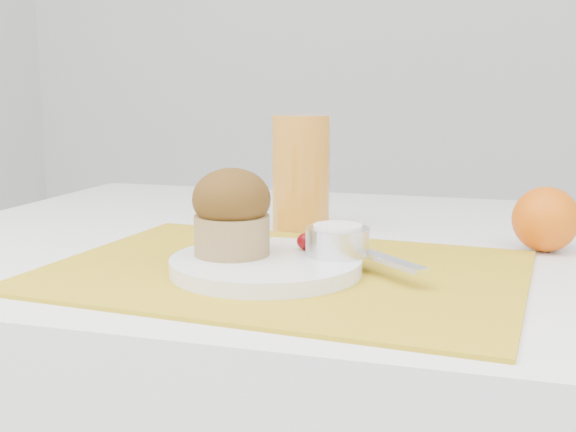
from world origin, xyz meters
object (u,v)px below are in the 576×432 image
(orange, at_px, (546,219))
(muffin, at_px, (232,212))
(plate, at_px, (266,265))
(juice_glass, at_px, (301,173))

(orange, bearing_deg, muffin, -147.88)
(orange, distance_m, muffin, 0.38)
(plate, bearing_deg, juice_glass, 97.32)
(plate, xyz_separation_m, orange, (0.28, 0.20, 0.03))
(juice_glass, height_order, muffin, juice_glass)
(plate, height_order, orange, orange)
(orange, bearing_deg, plate, -144.09)
(plate, bearing_deg, orange, 35.91)
(plate, distance_m, juice_glass, 0.26)
(orange, xyz_separation_m, muffin, (-0.32, -0.20, 0.03))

